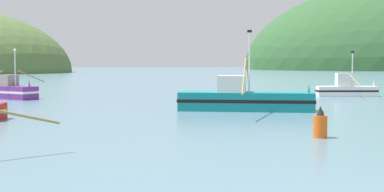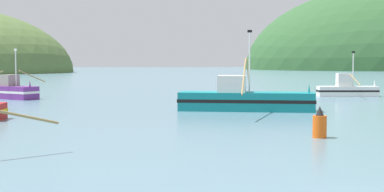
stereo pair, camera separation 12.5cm
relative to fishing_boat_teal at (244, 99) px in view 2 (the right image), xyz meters
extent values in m
cube|color=#147F84|center=(0.13, -0.03, -0.19)|extent=(10.91, 4.86, 1.48)
cube|color=black|center=(0.13, -0.03, -0.11)|extent=(11.02, 4.91, 0.27)
cone|color=#147F84|center=(4.88, -1.12, 0.90)|extent=(0.24, 0.24, 0.70)
cube|color=silver|center=(-0.98, 0.22, 1.21)|extent=(2.61, 2.65, 1.31)
cylinder|color=silver|center=(0.37, -0.09, 2.89)|extent=(0.12, 0.12, 4.68)
cube|color=black|center=(0.37, -0.09, 5.35)|extent=(0.36, 0.11, 0.20)
cylinder|color=#997F4C|center=(1.18, 4.57, 2.02)|extent=(1.66, 6.77, 2.46)
cylinder|color=#997F4C|center=(-0.93, -4.63, 2.02)|extent=(1.66, 6.77, 2.46)
cube|color=white|center=(14.59, 16.11, -0.36)|extent=(6.63, 2.22, 1.13)
cube|color=black|center=(14.59, 16.11, -0.31)|extent=(6.70, 2.24, 0.20)
cone|color=white|center=(17.57, 15.85, 0.55)|extent=(0.22, 0.22, 0.70)
cube|color=silver|center=(14.15, 16.14, 0.93)|extent=(1.55, 1.32, 1.45)
cylinder|color=silver|center=(15.18, 16.06, 2.02)|extent=(0.12, 0.12, 3.63)
cube|color=black|center=(15.18, 16.06, 3.95)|extent=(0.36, 0.06, 0.20)
cylinder|color=#997F4C|center=(14.81, 18.79, 1.02)|extent=(0.44, 3.75, 1.15)
cylinder|color=#997F4C|center=(14.36, 13.42, 1.02)|extent=(0.44, 3.75, 1.15)
cube|color=#6B2D84|center=(-21.46, 15.81, -0.26)|extent=(6.04, 5.38, 1.32)
cube|color=white|center=(-21.46, 15.81, -0.20)|extent=(6.10, 5.43, 0.24)
cone|color=#6B2D84|center=(-19.27, 14.08, 0.75)|extent=(0.28, 0.28, 0.70)
cube|color=gray|center=(-21.75, 16.04, 0.98)|extent=(2.15, 2.13, 1.17)
cylinder|color=silver|center=(-20.89, 15.36, 2.21)|extent=(0.12, 0.12, 3.63)
cube|color=white|center=(-20.89, 15.36, 4.14)|extent=(0.30, 0.25, 0.20)
cylinder|color=#997F4C|center=(-19.73, 18.00, 1.33)|extent=(2.29, 2.85, 1.38)
cylinder|color=#E55914|center=(0.97, -15.58, -0.35)|extent=(0.72, 0.72, 1.15)
cone|color=black|center=(0.97, -15.58, 0.47)|extent=(0.43, 0.43, 0.50)
camera|label=1|loc=(-8.46, -43.55, 3.09)|focal=52.38mm
camera|label=2|loc=(-8.33, -43.56, 3.09)|focal=52.38mm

